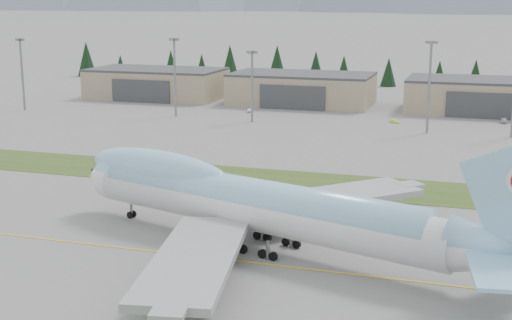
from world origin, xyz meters
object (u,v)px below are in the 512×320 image
(hangar_left, at_px, (157,83))
(service_vehicle_a, at_px, (249,112))
(service_vehicle_b, at_px, (394,123))
(hangar_center, at_px, (302,89))
(hangar_right, at_px, (484,96))
(boeing_747_freighter, at_px, (255,204))
(service_vehicle_c, at_px, (504,123))

(hangar_left, distance_m, service_vehicle_a, 48.83)
(hangar_left, xyz_separation_m, service_vehicle_b, (90.34, -28.77, -5.39))
(hangar_center, bearing_deg, hangar_right, 0.00)
(boeing_747_freighter, height_order, hangar_center, boeing_747_freighter)
(service_vehicle_c, bearing_deg, hangar_center, 163.32)
(boeing_747_freighter, xyz_separation_m, service_vehicle_a, (-40.58, 121.37, -6.67))
(boeing_747_freighter, relative_size, hangar_right, 1.60)
(boeing_747_freighter, xyz_separation_m, hangar_right, (31.27, 143.58, -1.28))
(hangar_right, xyz_separation_m, service_vehicle_c, (6.02, -19.13, -5.39))
(boeing_747_freighter, height_order, hangar_left, boeing_747_freighter)
(boeing_747_freighter, distance_m, service_vehicle_a, 128.15)
(hangar_center, bearing_deg, service_vehicle_c, -16.16)
(hangar_left, bearing_deg, service_vehicle_b, -17.66)
(boeing_747_freighter, distance_m, service_vehicle_b, 115.19)
(hangar_right, distance_m, service_vehicle_a, 75.40)
(hangar_right, distance_m, service_vehicle_c, 20.77)
(hangar_center, height_order, hangar_right, same)
(hangar_left, distance_m, hangar_right, 115.00)
(service_vehicle_a, height_order, service_vehicle_b, service_vehicle_a)
(hangar_right, bearing_deg, service_vehicle_c, -72.54)
(boeing_747_freighter, xyz_separation_m, service_vehicle_c, (37.29, 124.45, -6.67))
(hangar_left, bearing_deg, service_vehicle_c, -8.98)
(hangar_center, distance_m, service_vehicle_c, 68.94)
(hangar_left, height_order, service_vehicle_a, hangar_left)
(hangar_center, relative_size, service_vehicle_b, 15.49)
(hangar_right, height_order, service_vehicle_c, hangar_right)
(hangar_right, relative_size, service_vehicle_c, 10.26)
(service_vehicle_b, bearing_deg, service_vehicle_c, -51.04)
(service_vehicle_b, relative_size, service_vehicle_c, 0.66)
(service_vehicle_c, bearing_deg, service_vehicle_a, -178.25)
(hangar_left, height_order, hangar_right, same)
(hangar_center, height_order, service_vehicle_c, hangar_center)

